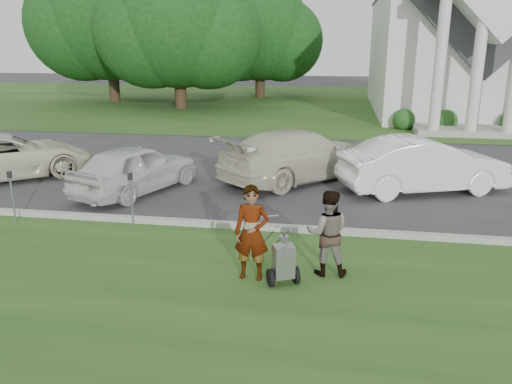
% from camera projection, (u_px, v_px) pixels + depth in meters
% --- Properties ---
extents(ground, '(120.00, 120.00, 0.00)m').
position_uv_depth(ground, '(224.00, 237.00, 10.85)').
color(ground, '#333335').
rests_on(ground, ground).
extents(grass_strip, '(80.00, 7.00, 0.01)m').
position_uv_depth(grass_strip, '(182.00, 305.00, 8.01)').
color(grass_strip, '#224C1A').
rests_on(grass_strip, ground).
extents(church_lawn, '(80.00, 30.00, 0.01)m').
position_uv_depth(church_lawn, '(308.00, 102.00, 36.39)').
color(church_lawn, '#224C1A').
rests_on(church_lawn, ground).
extents(curb, '(80.00, 0.18, 0.15)m').
position_uv_depth(curb, '(230.00, 225.00, 11.35)').
color(curb, '#9E9E93').
rests_on(curb, ground).
extents(church, '(9.19, 19.00, 24.10)m').
position_uv_depth(church, '(458.00, 11.00, 29.60)').
color(church, white).
rests_on(church, ground).
extents(tree_left, '(10.63, 8.40, 9.71)m').
position_uv_depth(tree_left, '(178.00, 27.00, 31.47)').
color(tree_left, '#332316').
rests_on(tree_left, ground).
extents(tree_far, '(11.64, 9.20, 10.73)m').
position_uv_depth(tree_far, '(109.00, 20.00, 35.10)').
color(tree_far, '#332316').
rests_on(tree_far, ground).
extents(tree_back, '(9.61, 7.60, 8.89)m').
position_uv_depth(tree_back, '(260.00, 35.00, 38.51)').
color(tree_back, '#332316').
rests_on(tree_back, ground).
extents(striping_cart, '(0.82, 1.14, 0.98)m').
position_uv_depth(striping_cart, '(283.00, 262.00, 8.59)').
color(striping_cart, black).
rests_on(striping_cart, ground).
extents(person_left, '(0.64, 0.43, 1.71)m').
position_uv_depth(person_left, '(252.00, 234.00, 8.69)').
color(person_left, '#999999').
rests_on(person_left, ground).
extents(person_right, '(0.81, 0.65, 1.58)m').
position_uv_depth(person_right, '(327.00, 234.00, 8.88)').
color(person_right, '#999999').
rests_on(person_right, ground).
extents(parking_meter_near, '(0.10, 0.09, 1.34)m').
position_uv_depth(parking_meter_near, '(131.00, 193.00, 11.13)').
color(parking_meter_near, gray).
rests_on(parking_meter_near, ground).
extents(parking_meter_far, '(0.09, 0.08, 1.28)m').
position_uv_depth(parking_meter_far, '(12.00, 190.00, 11.44)').
color(parking_meter_far, gray).
rests_on(parking_meter_far, ground).
extents(car_a, '(5.30, 5.13, 1.40)m').
position_uv_depth(car_a, '(6.00, 156.00, 15.46)').
color(car_a, beige).
rests_on(car_a, ground).
extents(car_b, '(2.97, 4.36, 1.38)m').
position_uv_depth(car_b, '(136.00, 168.00, 14.01)').
color(car_b, silver).
rests_on(car_b, ground).
extents(car_c, '(5.25, 5.40, 1.55)m').
position_uv_depth(car_c, '(299.00, 155.00, 15.33)').
color(car_c, beige).
rests_on(car_c, ground).
extents(car_d, '(4.95, 3.15, 1.54)m').
position_uv_depth(car_d, '(423.00, 165.00, 14.04)').
color(car_d, white).
rests_on(car_d, ground).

